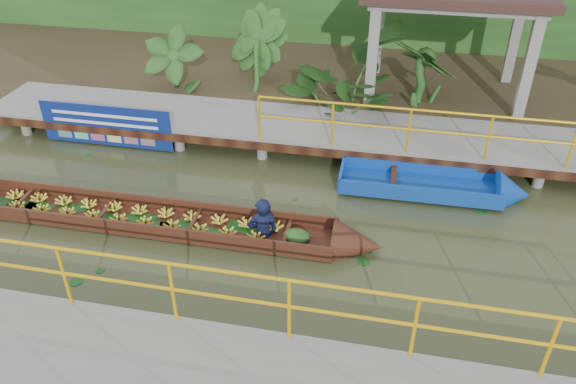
# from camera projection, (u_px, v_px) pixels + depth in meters

# --- Properties ---
(ground) EXTENTS (80.00, 80.00, 0.00)m
(ground) POSITION_uv_depth(u_px,v_px,m) (280.00, 233.00, 10.53)
(ground) COLOR #31361B
(ground) RESTS_ON ground
(land_strip) EXTENTS (30.00, 8.00, 0.45)m
(land_strip) POSITION_uv_depth(u_px,v_px,m) (334.00, 76.00, 16.56)
(land_strip) COLOR #352A1A
(land_strip) RESTS_ON ground
(far_dock) EXTENTS (16.00, 2.06, 1.66)m
(far_dock) POSITION_uv_depth(u_px,v_px,m) (312.00, 129.00, 13.08)
(far_dock) COLOR slate
(far_dock) RESTS_ON ground
(pavilion) EXTENTS (4.40, 3.00, 3.00)m
(pavilion) POSITION_uv_depth(u_px,v_px,m) (454.00, 2.00, 13.65)
(pavilion) COLOR slate
(pavilion) RESTS_ON ground
(vendor_boat) EXTENTS (8.85, 0.97, 1.96)m
(vendor_boat) POSITION_uv_depth(u_px,v_px,m) (164.00, 217.00, 10.59)
(vendor_boat) COLOR #351C0E
(vendor_boat) RESTS_ON ground
(moored_blue_boat) EXTENTS (3.85, 1.08, 0.91)m
(moored_blue_boat) POSITION_uv_depth(u_px,v_px,m) (465.00, 189.00, 11.49)
(moored_blue_boat) COLOR #0E3C9B
(moored_blue_boat) RESTS_ON ground
(blue_banner) EXTENTS (3.22, 0.04, 1.01)m
(blue_banner) POSITION_uv_depth(u_px,v_px,m) (106.00, 126.00, 13.05)
(blue_banner) COLOR navy
(blue_banner) RESTS_ON ground
(tropical_plants) EXTENTS (14.28, 1.28, 1.60)m
(tropical_plants) POSITION_uv_depth(u_px,v_px,m) (414.00, 76.00, 13.82)
(tropical_plants) COLOR #1B4516
(tropical_plants) RESTS_ON ground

